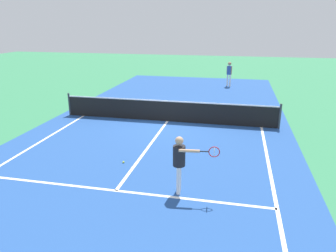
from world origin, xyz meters
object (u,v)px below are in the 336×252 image
net (167,111)px  player_far (229,71)px  tennis_ball_mid_court (123,162)px  player_near (180,159)px

net → player_far: size_ratio=5.76×
net → player_far: bearing=75.1°
net → tennis_ball_mid_court: net is taller
player_near → player_far: player_far is taller
player_near → tennis_ball_mid_court: (-2.08, 1.41, -0.93)m
player_near → net: bearing=105.3°
player_far → tennis_ball_mid_court: bearing=-101.6°
player_near → player_far: (0.71, 15.05, 0.07)m
player_near → tennis_ball_mid_court: bearing=145.9°
net → player_near: player_near is taller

